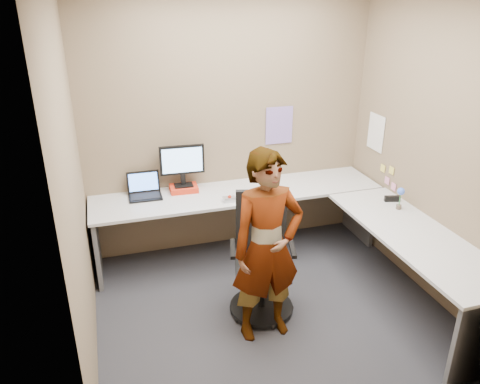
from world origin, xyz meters
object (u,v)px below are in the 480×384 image
object	(u,v)px
desk	(300,223)
office_chair	(262,265)
monitor	(182,162)
person	(267,248)

from	to	relation	value
desk	office_chair	distance (m)	0.64
monitor	office_chair	size ratio (longest dim) A/B	0.43
monitor	person	xyz separation A→B (m)	(0.39, -1.45, -0.24)
desk	office_chair	xyz separation A→B (m)	(-0.51, -0.36, -0.16)
desk	person	size ratio (longest dim) A/B	1.87
office_chair	person	distance (m)	0.49
monitor	office_chair	world-z (taller)	monitor
desk	person	world-z (taller)	person
desk	office_chair	world-z (taller)	office_chair
desk	monitor	bearing A→B (deg)	140.99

